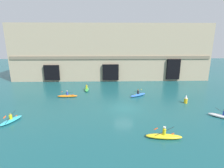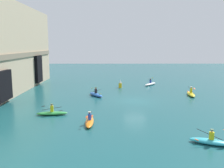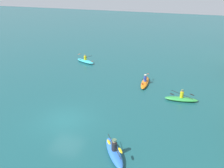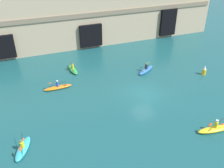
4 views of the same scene
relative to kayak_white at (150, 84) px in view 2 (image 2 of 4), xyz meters
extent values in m
plane|color=#195156|center=(-11.64, 3.66, -0.24)|extent=(120.00, 120.00, 0.00)
cube|color=#7C6E59|center=(-13.06, 18.91, 5.01)|extent=(43.03, 0.24, 0.67)
cube|color=black|center=(-13.18, 18.81, 1.85)|extent=(3.51, 0.70, 3.42)
cube|color=black|center=(0.60, 18.81, 2.45)|extent=(2.88, 0.70, 4.47)
ellipsoid|color=white|center=(0.00, 0.00, -0.04)|extent=(3.04, 2.61, 0.41)
cylinder|color=#2D47B7|center=(0.00, 0.00, 0.40)|extent=(0.33, 0.33, 0.48)
sphere|color=brown|center=(0.00, 0.00, 0.75)|extent=(0.22, 0.22, 0.22)
cylinder|color=#232328|center=(0.00, 0.00, 0.84)|extent=(0.27, 0.27, 0.06)
cylinder|color=black|center=(0.00, 0.00, 0.43)|extent=(1.79, 1.00, 1.08)
ellipsoid|color=yellow|center=(-0.78, 0.43, -0.04)|extent=(0.45, 0.36, 0.25)
ellipsoid|color=yellow|center=(0.78, -0.43, 0.89)|extent=(0.45, 0.36, 0.25)
ellipsoid|color=#33B2C6|center=(-24.95, -0.23, -0.07)|extent=(1.88, 2.93, 0.36)
cylinder|color=gold|center=(-24.95, -0.23, 0.37)|extent=(0.34, 0.34, 0.51)
sphere|color=beige|center=(-24.95, -0.23, 0.72)|extent=(0.19, 0.19, 0.19)
cylinder|color=#4C6B4C|center=(-24.95, -0.23, 0.79)|extent=(0.24, 0.24, 0.06)
cylinder|color=black|center=(-24.95, -0.23, 0.39)|extent=(0.29, 2.03, 0.88)
ellipsoid|color=#D84C19|center=(-24.84, 0.67, 0.01)|extent=(0.23, 0.44, 0.22)
ellipsoid|color=green|center=(-17.75, 12.27, -0.08)|extent=(1.07, 3.00, 0.33)
cylinder|color=gold|center=(-17.75, 12.27, 0.37)|extent=(0.31, 0.31, 0.57)
sphere|color=tan|center=(-17.75, 12.27, 0.76)|extent=(0.20, 0.20, 0.20)
cylinder|color=#4C6B4C|center=(-17.75, 12.27, 0.84)|extent=(0.25, 0.25, 0.06)
cylinder|color=black|center=(-17.75, 12.27, 0.40)|extent=(0.42, 1.98, 0.45)
ellipsoid|color=black|center=(-17.92, 11.40, 0.22)|extent=(0.26, 0.47, 0.14)
ellipsoid|color=black|center=(-17.57, 13.13, 0.58)|extent=(0.26, 0.47, 0.14)
ellipsoid|color=yellow|center=(-8.52, -4.07, -0.04)|extent=(3.50, 1.16, 0.40)
cylinder|color=gold|center=(-8.52, -4.07, 0.45)|extent=(0.31, 0.31, 0.59)
sphere|color=beige|center=(-8.52, -4.07, 0.85)|extent=(0.20, 0.20, 0.20)
cylinder|color=silver|center=(-8.52, -4.07, 0.93)|extent=(0.25, 0.25, 0.06)
cylinder|color=black|center=(-8.52, -4.07, 0.48)|extent=(1.94, 0.31, 0.85)
ellipsoid|color=#D84C19|center=(-9.37, -4.19, 0.84)|extent=(0.45, 0.24, 0.22)
ellipsoid|color=#D84C19|center=(-7.67, -3.95, 0.12)|extent=(0.45, 0.24, 0.22)
ellipsoid|color=orange|center=(-20.44, 8.42, -0.07)|extent=(3.25, 0.77, 0.34)
cylinder|color=#2D47B7|center=(-20.44, 8.42, 0.36)|extent=(0.30, 0.30, 0.53)
sphere|color=brown|center=(-20.44, 8.42, 0.72)|extent=(0.19, 0.19, 0.19)
cylinder|color=silver|center=(-20.44, 8.42, 0.79)|extent=(0.24, 0.24, 0.06)
cylinder|color=black|center=(-20.44, 8.42, 0.39)|extent=(1.95, 0.36, 0.51)
ellipsoid|color=#D84C19|center=(-21.29, 8.56, 0.60)|extent=(0.46, 0.25, 0.15)
ellipsoid|color=#D84C19|center=(-19.58, 8.28, 0.18)|extent=(0.46, 0.25, 0.15)
ellipsoid|color=blue|center=(-8.84, 8.57, -0.04)|extent=(3.05, 2.28, 0.40)
cylinder|color=#232328|center=(-8.84, 8.57, 0.43)|extent=(0.36, 0.36, 0.55)
sphere|color=tan|center=(-8.84, 8.57, 0.82)|extent=(0.24, 0.24, 0.24)
cylinder|color=#4C6B4C|center=(-8.84, 8.57, 0.92)|extent=(0.30, 0.30, 0.06)
cylinder|color=black|center=(-8.84, 8.57, 0.46)|extent=(1.44, 1.32, 0.64)
ellipsoid|color=yellow|center=(-8.22, 9.14, 0.73)|extent=(0.44, 0.43, 0.18)
ellipsoid|color=yellow|center=(-9.46, 8.00, 0.19)|extent=(0.44, 0.43, 0.18)
cylinder|color=yellow|center=(-2.35, 5.13, 0.13)|extent=(0.49, 0.49, 0.74)
cone|color=white|center=(-2.35, 5.13, 0.76)|extent=(0.42, 0.42, 0.52)
camera|label=1|loc=(-13.89, -18.80, 9.05)|focal=28.00mm
camera|label=2|loc=(-41.02, 6.59, 6.45)|focal=40.00mm
camera|label=3|loc=(3.39, 12.22, 10.50)|focal=40.00mm
camera|label=4|loc=(-23.56, -16.87, 14.96)|focal=40.00mm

